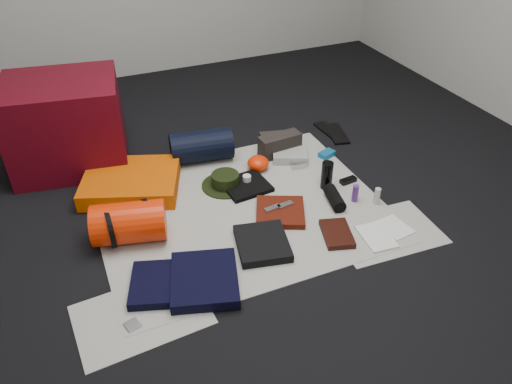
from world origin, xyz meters
name	(u,v)px	position (x,y,z in m)	size (l,w,h in m)	color
floor	(241,211)	(0.00, 0.00, -0.01)	(4.50, 4.50, 0.02)	black
newspaper_mat	(241,209)	(0.00, 0.00, 0.00)	(1.60, 1.30, 0.01)	beige
newspaper_sheet_front_left	(142,315)	(-0.70, -0.55, 0.00)	(0.58, 0.40, 0.00)	beige
newspaper_sheet_front_right	(385,232)	(0.65, -0.50, 0.00)	(0.58, 0.40, 0.00)	beige
red_cabinet	(66,124)	(-0.81, 0.90, 0.29)	(0.69, 0.57, 0.57)	#510510
sleeping_pad	(131,182)	(-0.53, 0.45, 0.06)	(0.56, 0.46, 0.10)	#D55002
stuff_sack	(129,223)	(-0.63, -0.02, 0.12)	(0.22, 0.22, 0.37)	red
sack_strap_left	(110,228)	(-0.73, -0.02, 0.11)	(0.22, 0.22, 0.03)	black
sack_strap_right	(148,218)	(-0.53, -0.02, 0.11)	(0.22, 0.22, 0.03)	black
navy_duffel	(201,146)	(-0.03, 0.60, 0.11)	(0.21, 0.21, 0.40)	black
boonie_brim	(226,185)	(0.00, 0.26, 0.01)	(0.29, 0.29, 0.01)	black
boonie_crown	(225,180)	(0.00, 0.26, 0.05)	(0.17, 0.17, 0.07)	black
hiking_boot_left	(280,145)	(0.47, 0.47, 0.08)	(0.29, 0.11, 0.14)	#2A2420
hiking_boot_right	(279,142)	(0.49, 0.51, 0.07)	(0.26, 0.10, 0.13)	#2A2420
flip_flop_left	(328,130)	(0.94, 0.63, 0.01)	(0.10, 0.26, 0.01)	black
flip_flop_right	(337,134)	(0.97, 0.56, 0.01)	(0.11, 0.30, 0.02)	black
trousers_navy_a	(157,284)	(-0.59, -0.42, 0.03)	(0.25, 0.29, 0.04)	black
trousers_navy_b	(205,280)	(-0.38, -0.48, 0.03)	(0.32, 0.36, 0.06)	black
trousers_charcoal	(262,243)	(-0.02, -0.35, 0.03)	(0.26, 0.30, 0.05)	black
black_tshirt	(246,186)	(0.11, 0.19, 0.02)	(0.27, 0.25, 0.03)	black
red_shirt	(280,212)	(0.19, -0.14, 0.02)	(0.27, 0.27, 0.04)	#4B1308
orange_stuff_sack	(258,163)	(0.26, 0.35, 0.05)	(0.14, 0.14, 0.09)	red
first_aid_pouch	(290,155)	(0.50, 0.38, 0.03)	(0.22, 0.17, 0.06)	gray
water_bottle	(327,175)	(0.56, 0.00, 0.09)	(0.07, 0.07, 0.18)	black
speaker	(335,198)	(0.52, -0.17, 0.04)	(0.08, 0.08, 0.20)	black
compact_camera	(298,165)	(0.51, 0.27, 0.03)	(0.10, 0.06, 0.04)	#AFB0B4
cyan_case	(327,154)	(0.75, 0.31, 0.02)	(0.11, 0.07, 0.03)	#0D5783
toiletry_purple	(355,193)	(0.65, -0.19, 0.06)	(0.04, 0.04, 0.11)	#52277D
toiletry_clear	(377,196)	(0.75, -0.26, 0.06)	(0.03, 0.03, 0.10)	#AFB4AF
paperback_book	(337,234)	(0.39, -0.43, 0.02)	(0.15, 0.23, 0.03)	black
map_booklet	(376,237)	(0.57, -0.52, 0.01)	(0.15, 0.22, 0.01)	silver
map_printout	(394,227)	(0.71, -0.49, 0.01)	(0.14, 0.18, 0.01)	silver
sunglasses	(348,180)	(0.72, -0.01, 0.02)	(0.11, 0.04, 0.03)	black
key_cluster	(132,325)	(-0.75, -0.60, 0.01)	(0.06, 0.06, 0.01)	#AFB0B4
tape_roll	(247,178)	(0.13, 0.22, 0.05)	(0.05, 0.05, 0.04)	silver
energy_bar_a	(272,208)	(0.15, -0.12, 0.05)	(0.10, 0.04, 0.01)	#AFB0B4
energy_bar_b	(285,205)	(0.23, -0.12, 0.05)	(0.10, 0.04, 0.01)	#AFB0B4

